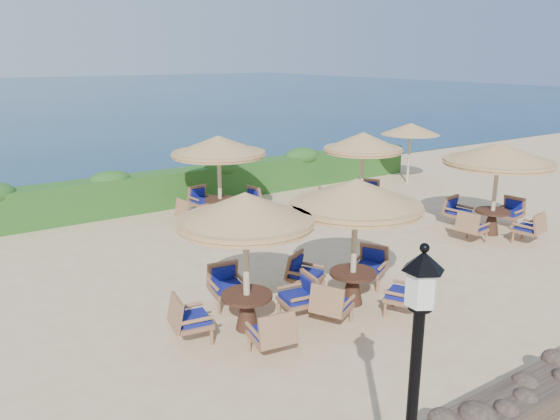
% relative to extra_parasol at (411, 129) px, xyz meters
% --- Properties ---
extents(ground, '(120.00, 120.00, 0.00)m').
position_rel_extra_parasol_xyz_m(ground, '(-7.80, -5.20, -2.17)').
color(ground, '#DBBA8B').
rests_on(ground, ground).
extents(hedge, '(18.00, 0.90, 1.20)m').
position_rel_extra_parasol_xyz_m(hedge, '(-7.80, 2.00, -1.57)').
color(hedge, '#1F4F19').
rests_on(hedge, ground).
extents(extra_parasol, '(2.30, 2.30, 2.41)m').
position_rel_extra_parasol_xyz_m(extra_parasol, '(0.00, 0.00, 0.00)').
color(extra_parasol, beige).
rests_on(extra_parasol, ground).
extents(cafe_set_0, '(2.87, 2.87, 2.65)m').
position_rel_extra_parasol_xyz_m(cafe_set_0, '(-11.54, -6.99, -0.43)').
color(cafe_set_0, beige).
rests_on(cafe_set_0, ground).
extents(cafe_set_1, '(2.80, 2.80, 2.65)m').
position_rel_extra_parasol_xyz_m(cafe_set_1, '(-9.17, -7.24, -0.38)').
color(cafe_set_1, beige).
rests_on(cafe_set_1, ground).
extents(cafe_set_2, '(3.03, 3.03, 2.65)m').
position_rel_extra_parasol_xyz_m(cafe_set_2, '(-2.85, -5.97, -0.29)').
color(cafe_set_2, beige).
rests_on(cafe_set_2, ground).
extents(cafe_set_3, '(2.86, 2.86, 2.65)m').
position_rel_extra_parasol_xyz_m(cafe_set_3, '(-8.70, -0.49, -0.33)').
color(cafe_set_3, beige).
rests_on(cafe_set_3, ground).
extents(cafe_set_4, '(2.77, 2.68, 2.65)m').
position_rel_extra_parasol_xyz_m(cafe_set_4, '(-4.57, -2.31, -0.34)').
color(cafe_set_4, beige).
rests_on(cafe_set_4, ground).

